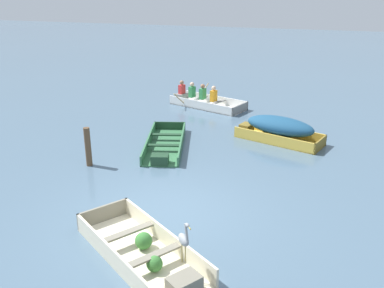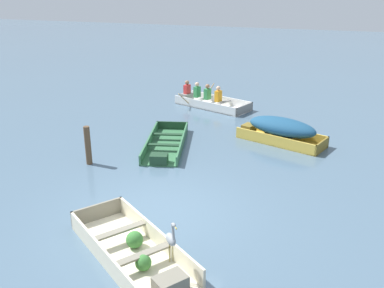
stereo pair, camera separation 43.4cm
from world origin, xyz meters
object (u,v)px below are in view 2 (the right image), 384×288
at_px(dinghy_cream_foreground, 135,253).
at_px(skiff_yellow_mid_moored, 281,129).
at_px(skiff_green_near_moored, 165,145).
at_px(rowboat_white_with_crew, 208,101).
at_px(heron_on_dinghy, 171,239).
at_px(mooring_post, 88,145).

xyz_separation_m(dinghy_cream_foreground, skiff_yellow_mid_moored, (1.66, 7.11, 0.30)).
height_order(dinghy_cream_foreground, skiff_yellow_mid_moored, skiff_yellow_mid_moored).
xyz_separation_m(skiff_green_near_moored, rowboat_white_with_crew, (-0.14, 4.95, 0.13)).
height_order(skiff_yellow_mid_moored, heron_on_dinghy, heron_on_dinghy).
xyz_separation_m(dinghy_cream_foreground, rowboat_white_with_crew, (-1.78, 10.38, 0.08)).
height_order(rowboat_white_with_crew, heron_on_dinghy, heron_on_dinghy).
xyz_separation_m(skiff_green_near_moored, heron_on_dinghy, (2.50, -5.78, 0.77)).
bearing_deg(rowboat_white_with_crew, skiff_yellow_mid_moored, -43.62).
relative_size(skiff_green_near_moored, mooring_post, 2.99).
bearing_deg(heron_on_dinghy, dinghy_cream_foreground, 157.66).
height_order(heron_on_dinghy, mooring_post, heron_on_dinghy).
distance_m(dinghy_cream_foreground, skiff_green_near_moored, 5.67).
distance_m(skiff_green_near_moored, rowboat_white_with_crew, 4.96).
bearing_deg(skiff_yellow_mid_moored, skiff_green_near_moored, -152.89).
xyz_separation_m(skiff_yellow_mid_moored, heron_on_dinghy, (-0.79, -7.46, 0.42)).
bearing_deg(heron_on_dinghy, mooring_post, 135.86).
bearing_deg(dinghy_cream_foreground, skiff_green_near_moored, 106.75).
xyz_separation_m(dinghy_cream_foreground, skiff_green_near_moored, (-1.63, 5.42, -0.05)).
xyz_separation_m(dinghy_cream_foreground, heron_on_dinghy, (0.87, -0.36, 0.72)).
bearing_deg(skiff_yellow_mid_moored, dinghy_cream_foreground, -103.11).
relative_size(skiff_yellow_mid_moored, rowboat_white_with_crew, 0.88).
bearing_deg(heron_on_dinghy, skiff_green_near_moored, 113.38).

